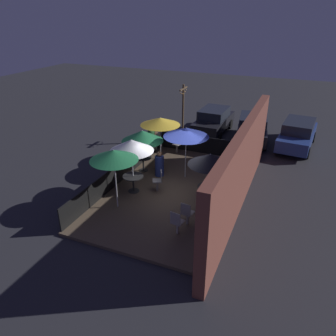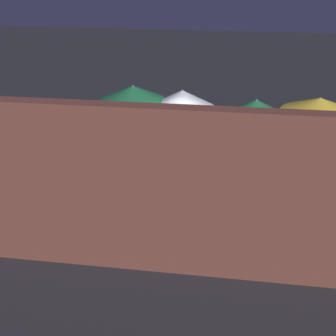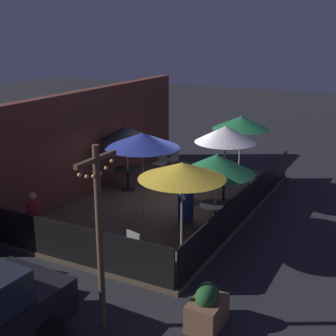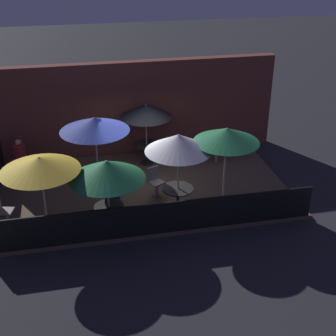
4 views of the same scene
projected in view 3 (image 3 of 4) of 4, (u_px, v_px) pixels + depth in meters
The scene contains 22 objects.
ground_plane at pixel (167, 205), 14.66m from camera, with size 60.00×60.00×0.00m, color #26262B.
patio_deck at pixel (167, 204), 14.64m from camera, with size 9.06×5.28×0.12m.
building_wall at pixel (90, 142), 15.43m from camera, with size 10.66×0.36×3.46m.
fence_front at pixel (247, 201), 13.34m from camera, with size 8.86×0.05×0.95m.
fence_side_left at pixel (75, 244), 10.68m from camera, with size 0.05×5.08×0.95m.
patio_umbrella_0 at pixel (127, 133), 15.18m from camera, with size 1.76×1.76×2.18m.
patio_umbrella_1 at pixel (226, 134), 13.98m from camera, with size 1.86×1.86×2.42m.
patio_umbrella_2 at pixel (216, 164), 12.13m from camera, with size 2.01×2.01×2.09m.
patio_umbrella_3 at pixel (182, 171), 10.73m from camera, with size 2.06×2.06×2.27m.
patio_umbrella_4 at pixel (142, 140), 12.84m from camera, with size 2.08×2.08×2.47m.
patio_umbrella_5 at pixel (241, 123), 15.11m from camera, with size 1.86×1.86×2.49m.
dining_table_0 at pixel (128, 173), 15.57m from camera, with size 0.90×0.90×0.74m.
dining_table_1 at pixel (224, 184), 14.43m from camera, with size 0.90×0.90×0.75m.
dining_table_2 at pixel (215, 209), 12.49m from camera, with size 0.82×0.82×0.72m.
patio_chair_0 at pixel (161, 162), 17.02m from camera, with size 0.45×0.45×0.95m.
patio_chair_1 at pixel (137, 248), 10.40m from camera, with size 0.48×0.48×0.95m.
patio_chair_2 at pixel (188, 186), 14.48m from camera, with size 0.54×0.54×0.94m.
patio_chair_3 at pixel (172, 159), 17.53m from camera, with size 0.46×0.46×0.94m.
patron_0 at pixel (35, 217), 12.05m from camera, with size 0.45×0.45×1.21m.
patron_1 at pixel (186, 202), 13.07m from camera, with size 0.61×0.61×1.25m.
planter_box at pixel (207, 308), 8.62m from camera, with size 0.83×0.58×0.88m.
light_post at pixel (99, 229), 8.16m from camera, with size 1.10×0.12×3.49m.
Camera 3 is at (-12.13, -6.37, 5.34)m, focal length 50.00 mm.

